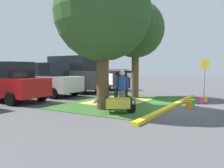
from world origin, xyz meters
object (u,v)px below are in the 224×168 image
object	(u,v)px
person_visitor_far	(102,84)
bucket_pink	(201,100)
wheelbarrow	(118,103)
shade_tree_left	(102,13)
bucket_green	(192,103)
shade_tree_right	(135,30)
calf_lying	(127,100)
person_visitor_near	(122,89)
parking_sign	(205,71)
sedan_red	(8,82)
suv_dark_grey	(73,74)
person_handler	(122,83)
hatchback_white	(47,80)
cow_holstein	(117,79)
bucket_yellow	(204,99)
bucket_orange	(189,105)
pickup_truck_maroon	(94,75)

from	to	relation	value
person_visitor_far	bucket_pink	distance (m)	5.12
person_visitor_far	wheelbarrow	world-z (taller)	person_visitor_far
shade_tree_left	person_visitor_far	distance (m)	4.37
wheelbarrow	bucket_green	xyz separation A→B (m)	(3.11, -2.03, -0.23)
shade_tree_right	bucket_pink	size ratio (longest dim) A/B	18.12
person_visitor_far	wheelbarrow	xyz separation A→B (m)	(-2.99, -2.69, -0.46)
calf_lying	bucket_pink	size ratio (longest dim) A/B	3.91
shade_tree_right	person_visitor_far	world-z (taller)	shade_tree_right
person_visitor_near	bucket_green	size ratio (longest dim) A/B	5.20
person_visitor_near	parking_sign	xyz separation A→B (m)	(6.02, -2.21, 0.68)
bucket_pink	sedan_red	size ratio (longest dim) A/B	0.07
parking_sign	suv_dark_grey	bearing A→B (deg)	101.88
person_visitor_far	bucket_pink	bearing A→B (deg)	-77.21
person_handler	parking_sign	distance (m)	4.89
wheelbarrow	hatchback_white	distance (m)	7.01
cow_holstein	hatchback_white	bearing A→B (deg)	90.85
shade_tree_left	parking_sign	bearing A→B (deg)	-24.64
parking_sign	bucket_yellow	bearing A→B (deg)	-170.43
shade_tree_right	bucket_orange	xyz separation A→B (m)	(-2.16, -3.52, -3.72)
cow_holstein	hatchback_white	world-z (taller)	hatchback_white
shade_tree_left	bucket_yellow	bearing A→B (deg)	-36.28
calf_lying	pickup_truck_maroon	world-z (taller)	pickup_truck_maroon
bucket_green	hatchback_white	xyz separation A→B (m)	(-0.51, 8.50, 0.82)
cow_holstein	bucket_green	bearing A→B (deg)	-83.19
parking_sign	hatchback_white	world-z (taller)	parking_sign
parking_sign	suv_dark_grey	world-z (taller)	suv_dark_grey
cow_holstein	person_visitor_near	size ratio (longest dim) A/B	1.60
bucket_orange	pickup_truck_maroon	distance (m)	10.30
calf_lying	bucket_yellow	world-z (taller)	calf_lying
sedan_red	bucket_green	bearing A→B (deg)	-69.44
shade_tree_left	bucket_green	distance (m)	5.53
cow_holstein	sedan_red	distance (m)	5.56
person_visitor_far	cow_holstein	bearing A→B (deg)	-105.91
suv_dark_grey	shade_tree_left	bearing A→B (deg)	-130.02
shade_tree_right	bucket_orange	world-z (taller)	shade_tree_right
bucket_yellow	bucket_orange	bearing A→B (deg)	174.74
parking_sign	bucket_pink	distance (m)	3.04
pickup_truck_maroon	bucket_pink	bearing A→B (deg)	-112.83
shade_tree_right	bucket_pink	world-z (taller)	shade_tree_right
cow_holstein	bucket_yellow	xyz separation A→B (m)	(2.18, -3.88, -1.00)
calf_lying	bucket_pink	distance (m)	3.64
wheelbarrow	bucket_yellow	bearing A→B (deg)	-25.04
bucket_yellow	suv_dark_grey	world-z (taller)	suv_dark_grey
wheelbarrow	bucket_yellow	xyz separation A→B (m)	(4.86, -2.27, -0.24)
bucket_yellow	calf_lying	bearing A→B (deg)	137.37
wheelbarrow	pickup_truck_maroon	bearing A→B (deg)	40.26
person_handler	suv_dark_grey	distance (m)	4.58
shade_tree_left	person_visitor_far	world-z (taller)	shade_tree_left
person_handler	bucket_green	distance (m)	4.21
bucket_orange	suv_dark_grey	world-z (taller)	suv_dark_grey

